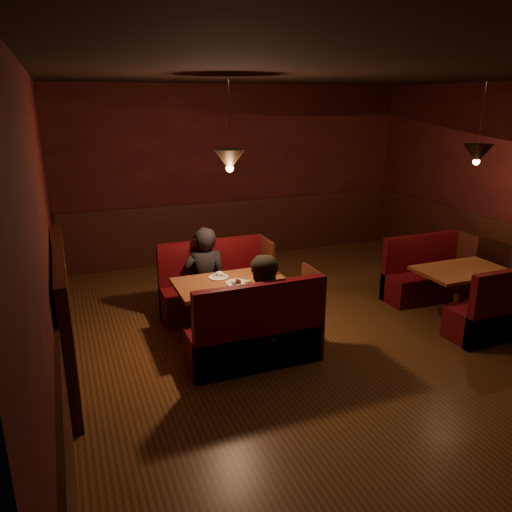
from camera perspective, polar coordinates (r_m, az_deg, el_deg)
name	(u,v)px	position (r m, az deg, el deg)	size (l,w,h in m)	color
room	(322,255)	(5.44, 7.52, 0.16)	(6.02, 7.02, 2.92)	#522E14
main_table	(233,294)	(5.74, -2.68, -4.39)	(1.27, 0.77, 0.89)	#55280F
main_bench_far	(216,291)	(6.46, -4.62, -3.98)	(1.39, 0.50, 0.95)	#3E060D
main_bench_near	(257,338)	(5.22, 0.13, -9.36)	(1.39, 0.50, 0.95)	#3E060D
second_table	(461,281)	(6.81, 22.34, -2.68)	(1.11, 0.71, 0.63)	#55280F
second_bench_far	(425,278)	(7.34, 18.79, -2.40)	(1.23, 0.46, 0.88)	#3E060D
second_bench_near	(502,315)	(6.47, 26.34, -6.02)	(1.23, 0.46, 0.88)	#3E060D
diner_a	(204,259)	(6.26, -5.92, -0.30)	(0.55, 0.36, 1.52)	black
diner_b	(268,292)	(5.18, 1.36, -4.16)	(0.73, 0.57, 1.49)	#373125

